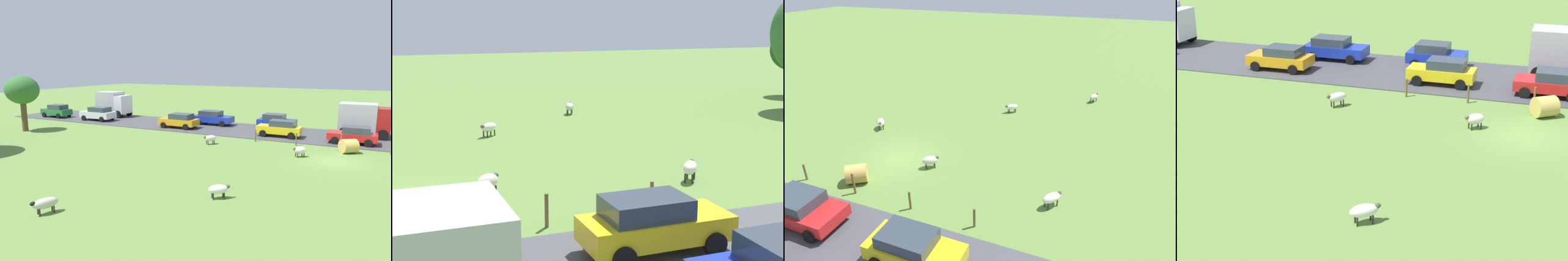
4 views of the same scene
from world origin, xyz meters
TOP-DOWN VIEW (x-y plane):
  - ground_plane at (0.00, 0.00)m, footprint 160.00×160.00m
  - road_strip at (8.83, 0.00)m, footprint 8.00×80.00m
  - sheep_0 at (0.25, 2.47)m, footprint 1.01×1.08m
  - sheep_3 at (-10.11, 4.65)m, footprint 1.01×1.12m
  - sheep_4 at (1.23, 10.16)m, footprint 1.18×1.08m
  - hay_bale_0 at (3.16, -0.69)m, footprint 1.56×1.57m
  - fence_post_1 at (4.09, -0.08)m, footprint 0.12×0.12m
  - fence_post_2 at (4.09, 3.47)m, footprint 0.12×0.12m
  - fence_post_3 at (4.09, 7.03)m, footprint 0.12×0.12m
  - truck_1 at (10.59, -1.48)m, footprint 2.73×4.46m
  - car_1 at (6.99, 16.37)m, footprint 2.15×4.15m
  - car_2 at (6.79, -0.82)m, footprint 2.16×3.99m
  - car_4 at (10.49, 13.98)m, footprint 2.16×4.38m
  - car_7 at (7.03, 5.54)m, footprint 1.93×4.06m
  - car_8 at (10.84, 6.83)m, footprint 2.22×3.89m

SIDE VIEW (x-z plane):
  - ground_plane at x=0.00m, z-range 0.00..0.00m
  - road_strip at x=8.83m, z-range 0.00..0.06m
  - sheep_3 at x=-10.11m, z-range 0.13..0.87m
  - sheep_0 at x=0.25m, z-range 0.12..0.91m
  - fence_post_2 at x=4.09m, z-range 0.00..1.06m
  - fence_post_3 at x=4.09m, z-range 0.00..1.06m
  - sheep_4 at x=1.23m, z-range 0.14..0.94m
  - hay_bale_0 at x=3.16m, z-range 0.00..1.10m
  - fence_post_1 at x=4.09m, z-range 0.00..1.28m
  - car_2 at x=6.79m, z-range 0.10..1.58m
  - car_1 at x=6.99m, z-range 0.09..1.63m
  - car_7 at x=7.03m, z-range 0.09..1.64m
  - car_4 at x=10.49m, z-range 0.09..1.66m
  - car_8 at x=10.84m, z-range 0.09..1.68m
  - truck_1 at x=10.59m, z-range 0.19..3.29m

